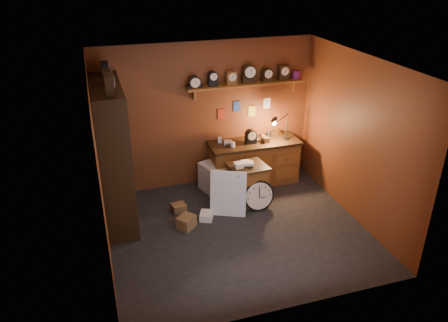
% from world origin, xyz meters
% --- Properties ---
extents(floor, '(4.00, 4.00, 0.00)m').
position_xyz_m(floor, '(0.00, 0.00, 0.00)').
color(floor, black).
rests_on(floor, ground).
extents(room_shell, '(4.02, 3.62, 2.71)m').
position_xyz_m(room_shell, '(0.04, 0.11, 1.72)').
color(room_shell, brown).
rests_on(room_shell, ground).
extents(shelving_unit, '(0.47, 1.60, 2.58)m').
position_xyz_m(shelving_unit, '(-1.79, 0.98, 1.25)').
color(shelving_unit, black).
rests_on(shelving_unit, ground).
extents(workbench, '(1.72, 0.66, 1.36)m').
position_xyz_m(workbench, '(0.83, 1.47, 0.47)').
color(workbench, brown).
rests_on(workbench, ground).
extents(low_cabinet, '(0.69, 0.60, 0.82)m').
position_xyz_m(low_cabinet, '(0.45, 0.78, 0.40)').
color(low_cabinet, brown).
rests_on(low_cabinet, ground).
extents(big_round_clock, '(0.55, 0.17, 0.55)m').
position_xyz_m(big_round_clock, '(0.55, 0.51, 0.27)').
color(big_round_clock, black).
rests_on(big_round_clock, ground).
extents(white_panel, '(0.62, 0.40, 0.80)m').
position_xyz_m(white_panel, '(0.01, 0.52, 0.00)').
color(white_panel, silver).
rests_on(white_panel, ground).
extents(mini_fridge, '(0.66, 0.68, 0.54)m').
position_xyz_m(mini_fridge, '(0.07, 1.39, 0.27)').
color(mini_fridge, silver).
rests_on(mini_fridge, ground).
extents(floor_box_a, '(0.26, 0.23, 0.14)m').
position_xyz_m(floor_box_a, '(-0.79, 0.85, 0.07)').
color(floor_box_a, brown).
rests_on(floor_box_a, ground).
extents(floor_box_b, '(0.29, 0.31, 0.12)m').
position_xyz_m(floor_box_b, '(-0.39, 0.47, 0.06)').
color(floor_box_b, white).
rests_on(floor_box_b, ground).
extents(floor_box_c, '(0.36, 0.35, 0.21)m').
position_xyz_m(floor_box_c, '(-0.77, 0.32, 0.10)').
color(floor_box_c, brown).
rests_on(floor_box_c, ground).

